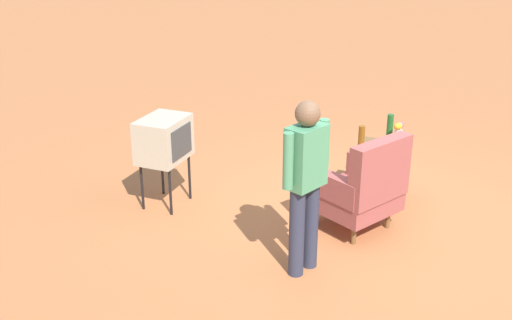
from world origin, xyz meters
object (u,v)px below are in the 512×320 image
tv_on_stand (164,140)px  side_table (382,155)px  armchair (362,187)px  soda_can_red (395,145)px  bottle_tall_amber (361,139)px  person_standing (306,178)px  bottle_wine_green (390,128)px  flower_vase (398,133)px

tv_on_stand → side_table: bearing=115.9°
armchair → side_table: (-0.80, 0.03, 0.06)m
soda_can_red → bottle_tall_amber: bottle_tall_amber is taller
person_standing → bottle_wine_green: person_standing is taller
bottle_wine_green → flower_vase: (0.09, 0.12, -0.01)m
side_table → flower_vase: bearing=136.5°
soda_can_red → bottle_wine_green: bearing=-155.0°
soda_can_red → bottle_tall_amber: bearing=-60.2°
tv_on_stand → bottle_wine_green: tv_on_stand is taller
armchair → bottle_tall_amber: bearing=-163.5°
armchair → bottle_tall_amber: 0.67m
flower_vase → bottle_wine_green: bearing=-127.5°
side_table → armchair: bearing=-2.2°
tv_on_stand → bottle_wine_green: (-1.30, 2.21, 0.03)m
soda_can_red → bottle_tall_amber: (0.19, -0.34, 0.09)m
person_standing → bottle_wine_green: size_ratio=5.12×
side_table → bottle_wine_green: 0.35m
tv_on_stand → bottle_wine_green: size_ratio=3.22×
person_standing → flower_vase: size_ratio=6.19×
soda_can_red → side_table: bearing=-104.4°
armchair → bottle_wine_green: size_ratio=3.31×
tv_on_stand → flower_vase: 2.63m
armchair → flower_vase: (-0.94, 0.16, 0.30)m
tv_on_stand → soda_can_red: size_ratio=8.44×
flower_vase → person_standing: bearing=-13.3°
side_table → soda_can_red: 0.21m
side_table → tv_on_stand: 2.46m
flower_vase → side_table: bearing=-43.5°
soda_can_red → bottle_tall_amber: size_ratio=0.41×
armchair → soda_can_red: size_ratio=8.69×
tv_on_stand → person_standing: bearing=69.7°
person_standing → side_table: bearing=169.8°
side_table → tv_on_stand: bearing=-64.1°
person_standing → soda_can_red: (-1.73, 0.46, -0.23)m
tv_on_stand → bottle_tall_amber: tv_on_stand is taller
soda_can_red → bottle_tall_amber: 0.40m
person_standing → tv_on_stand: bearing=-110.3°
bottle_wine_green → soda_can_red: bottle_wine_green is taller
side_table → person_standing: (1.76, -0.32, 0.38)m
bottle_wine_green → armchair: bearing=-2.6°
armchair → tv_on_stand: armchair is taller
side_table → bottle_wine_green: bearing=176.2°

